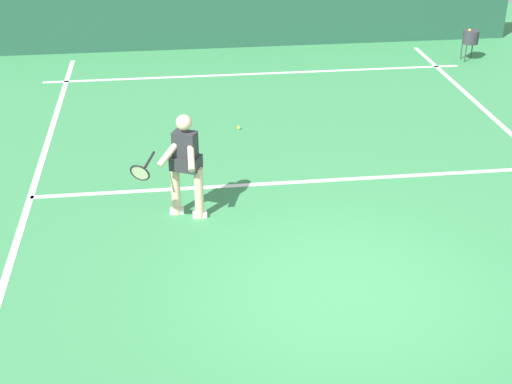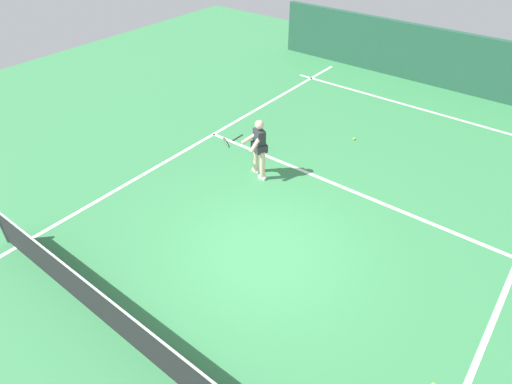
{
  "view_description": "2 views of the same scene",
  "coord_description": "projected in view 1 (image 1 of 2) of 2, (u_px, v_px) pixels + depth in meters",
  "views": [
    {
      "loc": [
        1.99,
        7.19,
        5.21
      ],
      "look_at": [
        0.95,
        -0.95,
        0.94
      ],
      "focal_mm": 51.69,
      "sensor_mm": 36.0,
      "label": 1
    },
    {
      "loc": [
        -3.76,
        5.09,
        6.3
      ],
      "look_at": [
        0.69,
        -0.61,
        0.87
      ],
      "focal_mm": 30.41,
      "sensor_mm": 36.0,
      "label": 2
    }
  ],
  "objects": [
    {
      "name": "baseline_marking",
      "position": [
        257.0,
        74.0,
        16.32
      ],
      "size": [
        9.27,
        0.1,
        0.01
      ],
      "primitive_type": "cube",
      "color": "white",
      "rests_on": "ground"
    },
    {
      "name": "court_back_wall",
      "position": [
        245.0,
        7.0,
        17.81
      ],
      "size": [
        13.27,
        0.24,
        1.94
      ],
      "primitive_type": "cube",
      "color": "#23513D",
      "rests_on": "ground"
    },
    {
      "name": "tennis_ball_near",
      "position": [
        239.0,
        128.0,
        13.48
      ],
      "size": [
        0.07,
        0.07,
        0.07
      ],
      "primitive_type": "sphere",
      "color": "#D1E533",
      "rests_on": "ground"
    },
    {
      "name": "service_line_marking",
      "position": [
        300.0,
        182.0,
        11.58
      ],
      "size": [
        8.27,
        0.1,
        0.01
      ],
      "primitive_type": "cube",
      "color": "white",
      "rests_on": "ground"
    },
    {
      "name": "ball_hopper",
      "position": [
        471.0,
        37.0,
        16.97
      ],
      "size": [
        0.36,
        0.36,
        0.74
      ],
      "color": "#333338",
      "rests_on": "ground"
    },
    {
      "name": "ground_plane",
      "position": [
        344.0,
        292.0,
        8.95
      ],
      "size": [
        28.27,
        28.27,
        0.0
      ],
      "primitive_type": "plane",
      "color": "#38844C"
    },
    {
      "name": "tennis_player",
      "position": [
        184.0,
        163.0,
        10.23
      ],
      "size": [
        1.04,
        0.83,
        1.55
      ],
      "color": "beige",
      "rests_on": "ground"
    }
  ]
}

